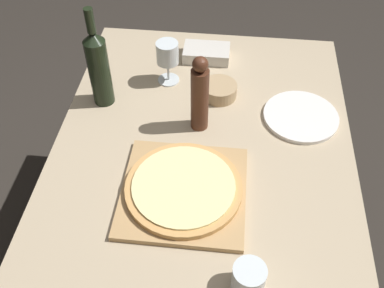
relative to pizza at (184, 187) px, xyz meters
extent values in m
plane|color=#2D2823|center=(0.04, 0.13, -0.79)|extent=(12.00, 12.00, 0.00)
cube|color=tan|center=(0.04, 0.13, -0.04)|extent=(0.95, 1.38, 0.03)
cylinder|color=brown|center=(-0.38, 0.76, -0.42)|extent=(0.06, 0.06, 0.73)
cylinder|color=brown|center=(0.45, 0.76, -0.42)|extent=(0.06, 0.06, 0.73)
cube|color=tan|center=(0.00, 0.00, -0.02)|extent=(0.35, 0.35, 0.02)
cylinder|color=tan|center=(0.00, 0.00, 0.00)|extent=(0.33, 0.33, 0.02)
cylinder|color=beige|center=(0.00, 0.00, 0.01)|extent=(0.29, 0.29, 0.01)
cylinder|color=black|center=(-0.32, 0.37, 0.09)|extent=(0.07, 0.07, 0.24)
cone|color=black|center=(-0.32, 0.37, 0.23)|extent=(0.07, 0.07, 0.03)
cylinder|color=black|center=(-0.32, 0.37, 0.29)|extent=(0.03, 0.03, 0.08)
cylinder|color=#4C2819|center=(0.02, 0.28, 0.08)|extent=(0.06, 0.06, 0.23)
sphere|color=#4C2819|center=(0.02, 0.28, 0.22)|extent=(0.05, 0.05, 0.05)
cylinder|color=silver|center=(-0.12, 0.51, -0.03)|extent=(0.08, 0.08, 0.00)
cylinder|color=silver|center=(-0.12, 0.51, 0.01)|extent=(0.01, 0.01, 0.08)
cylinder|color=silver|center=(-0.12, 0.51, 0.09)|extent=(0.08, 0.08, 0.08)
cylinder|color=tan|center=(0.07, 0.44, -0.01)|extent=(0.12, 0.12, 0.05)
cylinder|color=silver|center=(0.19, -0.27, 0.01)|extent=(0.08, 0.08, 0.09)
cylinder|color=white|center=(0.35, 0.36, -0.02)|extent=(0.25, 0.25, 0.01)
cube|color=beige|center=(0.01, 0.66, -0.01)|extent=(0.18, 0.11, 0.05)
camera|label=1|loc=(0.11, -0.77, 1.02)|focal=42.00mm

